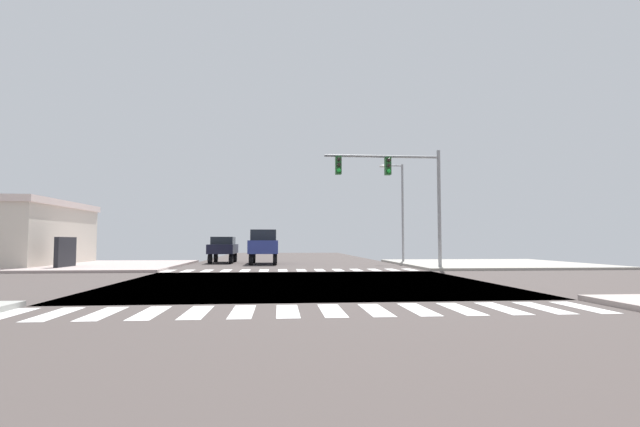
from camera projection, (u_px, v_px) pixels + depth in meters
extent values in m
cube|color=#473E3B|center=(304.00, 283.00, 17.70)|extent=(14.00, 90.00, 0.05)
cube|color=#473E3B|center=(304.00, 283.00, 17.70)|extent=(90.00, 12.00, 0.05)
cube|color=#A09B91|center=(489.00, 264.00, 30.78)|extent=(12.00, 12.00, 0.14)
cube|color=#A79591|center=(83.00, 266.00, 28.50)|extent=(12.00, 12.00, 0.14)
cube|color=silver|center=(5.00, 315.00, 9.85)|extent=(0.50, 2.00, 0.01)
cube|color=silver|center=(54.00, 314.00, 9.94)|extent=(0.50, 2.00, 0.01)
cube|color=silver|center=(103.00, 313.00, 10.02)|extent=(0.50, 2.00, 0.01)
cube|color=silver|center=(150.00, 313.00, 10.11)|extent=(0.50, 2.00, 0.01)
cube|color=silver|center=(197.00, 312.00, 10.20)|extent=(0.50, 2.00, 0.01)
cube|color=silver|center=(243.00, 312.00, 10.29)|extent=(0.50, 2.00, 0.01)
cube|color=silver|center=(288.00, 311.00, 10.37)|extent=(0.50, 2.00, 0.01)
cube|color=silver|center=(332.00, 310.00, 10.46)|extent=(0.50, 2.00, 0.01)
cube|color=silver|center=(375.00, 310.00, 10.55)|extent=(0.50, 2.00, 0.01)
cube|color=silver|center=(418.00, 309.00, 10.64)|extent=(0.50, 2.00, 0.01)
cube|color=silver|center=(460.00, 309.00, 10.73)|extent=(0.50, 2.00, 0.01)
cube|color=silver|center=(502.00, 308.00, 10.81)|extent=(0.50, 2.00, 0.01)
cube|color=silver|center=(543.00, 308.00, 10.90)|extent=(0.50, 2.00, 0.01)
cube|color=silver|center=(583.00, 307.00, 10.99)|extent=(0.50, 2.00, 0.01)
cube|color=silver|center=(168.00, 271.00, 24.37)|extent=(0.50, 2.00, 0.01)
cube|color=silver|center=(188.00, 271.00, 24.45)|extent=(0.50, 2.00, 0.01)
cube|color=silver|center=(207.00, 271.00, 24.54)|extent=(0.50, 2.00, 0.01)
cube|color=silver|center=(226.00, 271.00, 24.63)|extent=(0.50, 2.00, 0.01)
cube|color=silver|center=(245.00, 271.00, 24.72)|extent=(0.50, 2.00, 0.01)
cube|color=silver|center=(264.00, 270.00, 24.80)|extent=(0.50, 2.00, 0.01)
cube|color=silver|center=(283.00, 270.00, 24.89)|extent=(0.50, 2.00, 0.01)
cube|color=silver|center=(301.00, 270.00, 24.98)|extent=(0.50, 2.00, 0.01)
cube|color=silver|center=(320.00, 270.00, 25.07)|extent=(0.50, 2.00, 0.01)
cube|color=silver|center=(338.00, 270.00, 25.16)|extent=(0.50, 2.00, 0.01)
cube|color=silver|center=(356.00, 270.00, 25.24)|extent=(0.50, 2.00, 0.01)
cube|color=silver|center=(374.00, 270.00, 25.33)|extent=(0.50, 2.00, 0.01)
cube|color=silver|center=(392.00, 270.00, 25.42)|extent=(0.50, 2.00, 0.01)
cube|color=silver|center=(410.00, 270.00, 25.51)|extent=(0.50, 2.00, 0.01)
cylinder|color=gray|center=(439.00, 209.00, 26.30)|extent=(0.20, 0.20, 6.76)
cylinder|color=gray|center=(382.00, 156.00, 26.19)|extent=(6.56, 0.14, 0.14)
cube|color=#1E5123|center=(388.00, 166.00, 26.19)|extent=(0.32, 0.40, 1.00)
sphere|color=black|center=(389.00, 160.00, 25.96)|extent=(0.22, 0.22, 0.22)
sphere|color=black|center=(389.00, 165.00, 25.94)|extent=(0.22, 0.22, 0.22)
sphere|color=green|center=(389.00, 171.00, 25.93)|extent=(0.22, 0.22, 0.22)
cube|color=#1E5123|center=(338.00, 165.00, 25.94)|extent=(0.32, 0.40, 1.00)
sphere|color=black|center=(339.00, 159.00, 25.72)|extent=(0.22, 0.22, 0.22)
sphere|color=black|center=(339.00, 165.00, 25.70)|extent=(0.22, 0.22, 0.22)
sphere|color=green|center=(339.00, 170.00, 25.68)|extent=(0.22, 0.22, 0.22)
cylinder|color=gray|center=(403.00, 213.00, 33.64)|extent=(0.16, 0.16, 7.17)
cylinder|color=gray|center=(393.00, 166.00, 33.78)|extent=(1.40, 0.10, 0.10)
ellipsoid|color=silver|center=(383.00, 166.00, 33.72)|extent=(0.60, 0.32, 0.20)
cube|color=black|center=(65.00, 253.00, 25.83)|extent=(0.24, 2.20, 1.80)
cylinder|color=black|center=(231.00, 259.00, 32.24)|extent=(0.26, 0.68, 0.68)
cylinder|color=black|center=(210.00, 259.00, 32.12)|extent=(0.26, 0.68, 0.68)
cylinder|color=black|center=(235.00, 257.00, 35.15)|extent=(0.26, 0.68, 0.68)
cylinder|color=black|center=(216.00, 257.00, 35.03)|extent=(0.26, 0.68, 0.68)
cube|color=black|center=(223.00, 249.00, 33.67)|extent=(1.80, 4.30, 0.66)
cube|color=black|center=(223.00, 241.00, 33.71)|extent=(1.55, 2.24, 0.54)
cylinder|color=black|center=(275.00, 259.00, 30.51)|extent=(0.26, 0.74, 0.74)
cylinder|color=black|center=(251.00, 259.00, 30.38)|extent=(0.26, 0.74, 0.74)
cylinder|color=black|center=(275.00, 258.00, 33.62)|extent=(0.26, 0.74, 0.74)
cylinder|color=black|center=(254.00, 258.00, 33.49)|extent=(0.26, 0.74, 0.74)
cube|color=navy|center=(264.00, 247.00, 32.05)|extent=(1.96, 4.60, 0.88)
cube|color=black|center=(264.00, 235.00, 32.10)|extent=(1.69, 3.22, 0.72)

